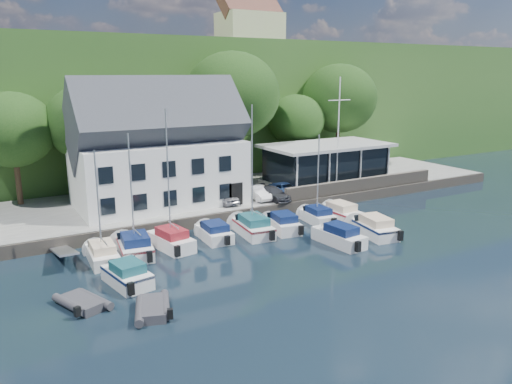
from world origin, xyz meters
TOP-DOWN VIEW (x-y plane):
  - ground at (0.00, 0.00)m, footprint 180.00×180.00m
  - quay at (0.00, 17.50)m, footprint 60.00×13.00m
  - quay_face at (0.00, 11.00)m, footprint 60.00×0.30m
  - hillside at (0.00, 62.00)m, footprint 160.00×75.00m
  - field_patch at (8.00, 70.00)m, footprint 50.00×30.00m
  - farmhouse at (22.00, 52.00)m, footprint 10.40×7.00m
  - harbor_building at (-7.00, 16.50)m, footprint 14.40×8.20m
  - club_pavilion at (11.00, 16.00)m, footprint 13.20×7.20m
  - seawall at (12.00, 11.40)m, footprint 18.00×0.50m
  - gangway at (-16.50, 9.00)m, footprint 1.20×6.00m
  - car_silver at (-2.01, 13.78)m, footprint 1.59×3.86m
  - car_white at (1.24, 13.46)m, footprint 1.45×3.74m
  - car_dgrey at (2.32, 12.62)m, footprint 2.39×4.30m
  - car_blue at (4.33, 13.54)m, footprint 1.46×3.55m
  - flagpole at (9.98, 12.95)m, footprint 2.63×0.20m
  - tree_0 at (-17.81, 22.35)m, footprint 7.17×7.17m
  - tree_1 at (-11.68, 21.42)m, footprint 7.58×7.58m
  - tree_2 at (-3.11, 22.68)m, footprint 7.34×7.34m
  - tree_3 at (3.01, 21.73)m, footprint 9.88×9.88m
  - tree_4 at (11.56, 22.50)m, footprint 6.53×6.53m
  - tree_5 at (17.76, 22.55)m, footprint 9.04×9.04m
  - boat_r1_0 at (-14.27, 7.39)m, footprint 2.20×5.98m
  - boat_r1_1 at (-12.03, 7.50)m, footprint 3.06×6.33m
  - boat_r1_2 at (-9.37, 7.56)m, footprint 2.93×6.31m
  - boat_r1_3 at (-5.85, 7.80)m, footprint 2.27×5.47m
  - boat_r1_4 at (-2.70, 7.48)m, footprint 2.87×6.89m
  - boat_r1_5 at (-0.17, 7.03)m, footprint 2.86×5.75m
  - boat_r1_6 at (3.63, 7.58)m, footprint 2.41×5.55m
  - boat_r1_7 at (5.81, 7.28)m, footprint 2.30×6.16m
  - boat_r2_0 at (-13.85, 2.86)m, footprint 2.85×5.35m
  - boat_r2_3 at (1.65, 2.24)m, footprint 2.41×6.32m
  - boat_r2_4 at (5.37, 2.62)m, footprint 3.16×6.76m
  - dinghy_0 at (-16.77, 1.16)m, footprint 2.83×3.54m
  - dinghy_1 at (-13.73, -1.40)m, footprint 2.79×3.59m

SIDE VIEW (x-z plane):
  - ground at x=0.00m, z-range 0.00..0.00m
  - gangway at x=-16.50m, z-range -0.70..0.70m
  - dinghy_0 at x=-16.77m, z-range 0.00..0.72m
  - dinghy_1 at x=-13.73m, z-range 0.00..0.74m
  - quay at x=0.00m, z-range 0.00..1.00m
  - quay_face at x=0.00m, z-range 0.00..1.00m
  - boat_r1_3 at x=-5.85m, z-range 0.00..1.37m
  - boat_r1_5 at x=-0.17m, z-range 0.00..1.47m
  - boat_r2_0 at x=-13.85m, z-range 0.00..1.50m
  - boat_r1_7 at x=5.81m, z-range 0.00..1.52m
  - boat_r2_4 at x=5.37m, z-range 0.00..1.55m
  - boat_r2_3 at x=1.65m, z-range 0.00..1.56m
  - car_dgrey at x=2.32m, z-range 1.00..2.18m
  - seawall at x=12.00m, z-range 1.00..2.20m
  - car_blue at x=4.33m, z-range 1.00..2.21m
  - car_white at x=1.24m, z-range 1.00..2.22m
  - car_silver at x=-2.01m, z-range 1.00..2.31m
  - club_pavilion at x=11.00m, z-range 1.00..5.10m
  - boat_r1_6 at x=3.63m, z-range 0.00..8.32m
  - boat_r1_0 at x=-14.27m, z-range 0.00..8.45m
  - boat_r1_4 at x=-2.70m, z-range 0.00..9.43m
  - boat_r1_1 at x=-12.03m, z-range 0.00..9.51m
  - boat_r1_2 at x=-9.37m, z-range 0.00..9.54m
  - harbor_building at x=-7.00m, z-range 1.00..9.70m
  - tree_4 at x=11.56m, z-range 1.00..9.92m
  - tree_0 at x=-17.81m, z-range 1.00..10.80m
  - tree_2 at x=-3.11m, z-range 1.00..11.03m
  - tree_1 at x=-11.68m, z-range 1.00..11.35m
  - flagpole at x=9.98m, z-range 1.00..11.94m
  - tree_5 at x=17.76m, z-range 1.00..13.36m
  - tree_3 at x=3.01m, z-range 1.00..14.50m
  - hillside at x=0.00m, z-range 0.00..16.00m
  - field_patch at x=8.00m, z-range 16.00..16.30m
  - farmhouse at x=22.00m, z-range 16.00..24.20m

